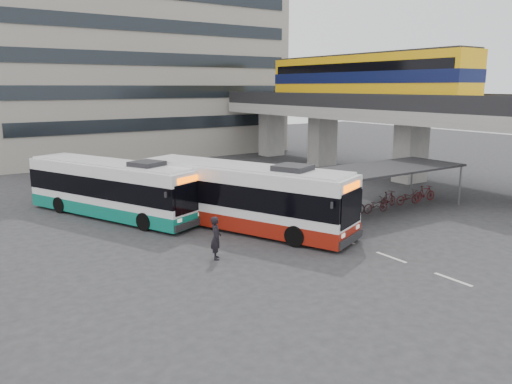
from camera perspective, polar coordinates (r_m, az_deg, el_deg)
ground at (r=22.47m, az=5.13°, el=-6.52°), size 120.00×120.00×0.00m
viaduct at (r=42.27m, az=12.51°, el=10.51°), size 8.00×32.00×9.68m
bike_shelter at (r=29.91m, az=14.24°, el=0.68°), size 10.00×4.00×2.54m
office_block at (r=56.27m, az=-14.07°, el=17.13°), size 30.00×15.00×25.00m
road_markings at (r=22.10m, az=15.19°, el=-7.21°), size 0.15×7.60×0.01m
bus_main at (r=25.26m, az=-1.69°, el=-0.56°), size 7.02×11.93×3.51m
bus_teal at (r=28.72m, az=-16.17°, el=0.31°), size 6.68×11.26×3.32m
pedestrian at (r=20.95m, az=-4.60°, el=-5.25°), size 0.68×0.79×1.84m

